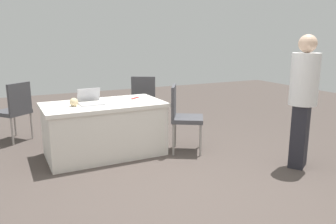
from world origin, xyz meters
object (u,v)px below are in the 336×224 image
table_foreground (104,129)px  chair_near_front (145,98)px  person_presenter (303,95)px  scissors_red (135,98)px  chair_back_row (183,114)px  laptop_silver (91,101)px  yarn_ball (74,102)px  chair_by_pillar (15,108)px

table_foreground → chair_near_front: chair_near_front is taller
person_presenter → scissors_red: person_presenter is taller
table_foreground → chair_back_row: bearing=161.4°
laptop_silver → yarn_ball: size_ratio=2.95×
chair_by_pillar → person_presenter: (-3.20, 2.76, 0.39)m
table_foreground → laptop_silver: bearing=-1.8°
chair_by_pillar → scissors_red: (-1.61, 1.08, 0.21)m
chair_by_pillar → chair_back_row: chair_back_row is taller
chair_back_row → person_presenter: size_ratio=0.58×
table_foreground → chair_near_front: (-1.04, -1.06, 0.18)m
person_presenter → chair_back_row: bearing=-79.8°
table_foreground → person_presenter: 2.67m
chair_by_pillar → scissors_red: bearing=-72.8°
laptop_silver → scissors_red: (-0.69, -0.14, -0.04)m
chair_by_pillar → person_presenter: bearing=-79.6°
table_foreground → chair_by_pillar: (1.09, -1.23, 0.16)m
table_foreground → person_presenter: (-2.11, 1.53, 0.55)m
chair_near_front → chair_back_row: bearing=-58.8°
chair_by_pillar → table_foreground: bearing=-87.3°
chair_back_row → laptop_silver: bearing=-75.4°
chair_by_pillar → laptop_silver: size_ratio=2.87×
chair_back_row → yarn_ball: (1.46, -0.31, 0.24)m
chair_back_row → laptop_silver: (1.22, -0.36, 0.23)m
yarn_ball → scissors_red: 0.95m
table_foreground → person_presenter: size_ratio=0.99×
laptop_silver → yarn_ball: bearing=10.1°
chair_by_pillar → chair_back_row: size_ratio=0.98×
chair_near_front → chair_by_pillar: chair_near_front is taller
table_foreground → chair_back_row: size_ratio=1.71×
yarn_ball → chair_near_front: bearing=-142.6°
chair_back_row → table_foreground: bearing=-77.6°
chair_back_row → scissors_red: size_ratio=5.36×
scissors_red → chair_by_pillar: bearing=-70.3°
laptop_silver → person_presenter: bearing=143.8°
yarn_ball → chair_back_row: bearing=168.0°
laptop_silver → yarn_ball: laptop_silver is taller
table_foreground → laptop_silver: 0.44m
table_foreground → person_presenter: bearing=144.1°
table_foreground → yarn_ball: 0.59m
chair_by_pillar → person_presenter: 4.25m
chair_near_front → person_presenter: (-1.07, 2.58, 0.38)m
laptop_silver → chair_back_row: bearing=161.3°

